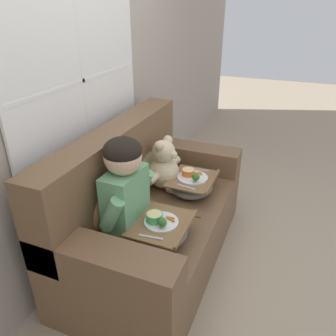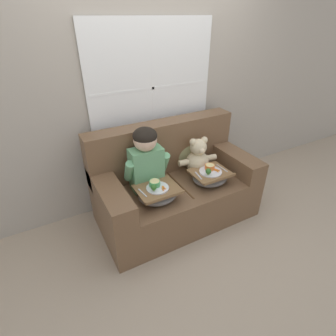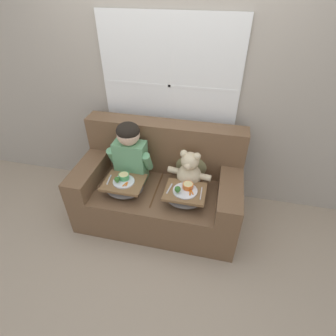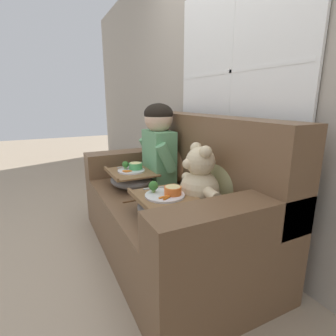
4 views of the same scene
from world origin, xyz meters
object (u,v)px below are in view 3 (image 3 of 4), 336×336
object	(u,v)px
child_figure	(130,149)
lap_tray_child	(124,186)
throw_pillow_behind_child	(136,154)
teddy_bear	(189,172)
lap_tray_teddy	(185,195)
throw_pillow_behind_teddy	(192,161)
couch	(160,188)

from	to	relation	value
child_figure	lap_tray_child	size ratio (longest dim) A/B	1.64
throw_pillow_behind_child	teddy_bear	size ratio (longest dim) A/B	0.92
lap_tray_teddy	child_figure	bearing A→B (deg)	158.72
throw_pillow_behind_child	child_figure	size ratio (longest dim) A/B	0.64
child_figure	lap_tray_teddy	size ratio (longest dim) A/B	1.67
teddy_bear	lap_tray_teddy	distance (m)	0.26
throw_pillow_behind_child	child_figure	bearing A→B (deg)	-90.01
throw_pillow_behind_teddy	child_figure	size ratio (longest dim) A/B	0.59
child_figure	lap_tray_teddy	xyz separation A→B (m)	(0.61, -0.24, -0.28)
throw_pillow_behind_child	throw_pillow_behind_teddy	bearing A→B (deg)	0.00
couch	child_figure	xyz separation A→B (m)	(-0.30, 0.01, 0.44)
couch	teddy_bear	distance (m)	0.40
child_figure	teddy_bear	size ratio (longest dim) A/B	1.43
throw_pillow_behind_child	throw_pillow_behind_teddy	size ratio (longest dim) A/B	1.08
couch	throw_pillow_behind_child	world-z (taller)	couch
throw_pillow_behind_teddy	child_figure	world-z (taller)	child_figure
child_figure	lap_tray_teddy	distance (m)	0.71
throw_pillow_behind_child	lap_tray_child	size ratio (longest dim) A/B	1.05
couch	throw_pillow_behind_child	distance (m)	0.44
lap_tray_teddy	teddy_bear	bearing A→B (deg)	90.16
throw_pillow_behind_teddy	lap_tray_teddy	world-z (taller)	throw_pillow_behind_teddy
teddy_bear	lap_tray_child	world-z (taller)	teddy_bear
throw_pillow_behind_teddy	lap_tray_child	size ratio (longest dim) A/B	0.97
couch	lap_tray_child	distance (m)	0.41
lap_tray_teddy	throw_pillow_behind_child	bearing A→B (deg)	146.76
throw_pillow_behind_teddy	lap_tray_child	distance (m)	0.74
throw_pillow_behind_teddy	lap_tray_child	world-z (taller)	throw_pillow_behind_teddy
throw_pillow_behind_teddy	child_figure	bearing A→B (deg)	-165.11
child_figure	teddy_bear	xyz separation A→B (m)	(0.61, -0.00, -0.18)
couch	lap_tray_child	world-z (taller)	couch
throw_pillow_behind_teddy	lap_tray_teddy	distance (m)	0.42
child_figure	lap_tray_teddy	world-z (taller)	child_figure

